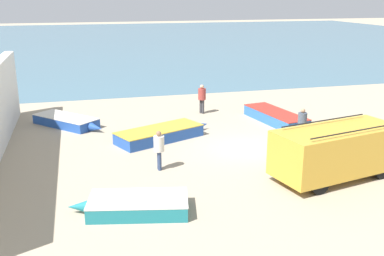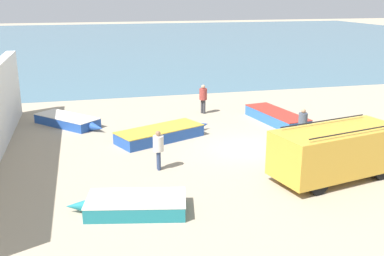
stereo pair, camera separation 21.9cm
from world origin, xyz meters
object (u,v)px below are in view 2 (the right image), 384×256
Objects in this scene: parked_van at (337,151)px; fisherman_1 at (158,147)px; fishing_rowboat_1 at (278,118)px; fishing_rowboat_0 at (162,133)px; fishing_rowboat_3 at (69,121)px; fisherman_0 at (303,122)px; fishing_rowboat_2 at (133,205)px; fisherman_3 at (203,96)px.

parked_van is 6.92m from fisherman_1.
fisherman_1 is (-7.56, -5.14, 0.68)m from fishing_rowboat_1.
fishing_rowboat_0 is 1.30× the size of fishing_rowboat_3.
fisherman_0 reaches higher than fishing_rowboat_0.
fishing_rowboat_3 is at bearing -130.45° from fisherman_0.
fishing_rowboat_2 is 2.46× the size of fisherman_1.
fishing_rowboat_2 is at bearing 174.63° from parked_van.
parked_van reaches higher than fisherman_0.
fisherman_0 is (10.98, -5.48, 0.71)m from fishing_rowboat_3.
parked_van is 3.34× the size of fisherman_0.
fisherman_0 is at bearing -40.30° from fishing_rowboat_0.
fisherman_3 is at bearing 90.05° from parked_van.
fishing_rowboat_2 is 1.00× the size of fishing_rowboat_3.
fishing_rowboat_1 is 9.17m from fisherman_1.
fishing_rowboat_1 is 12.47m from fishing_rowboat_2.
fisherman_3 is (-3.47, 3.04, 0.74)m from fishing_rowboat_1.
fishing_rowboat_2 is 10.33m from fisherman_0.
parked_van is 3.32× the size of fisherman_1.
fishing_rowboat_2 is at bearing 67.57° from fisherman_1.
fishing_rowboat_3 is (-10.10, 9.92, -0.85)m from parked_van.
fisherman_0 is (6.49, -1.94, 0.68)m from fishing_rowboat_0.
fishing_rowboat_2 is at bearing -146.79° from fisherman_3.
fisherman_0 reaches higher than fishing_rowboat_1.
parked_van is 10.95m from fisherman_3.
parked_van is 1.36× the size of fishing_rowboat_3.
fishing_rowboat_3 is at bearing -66.56° from fishing_rowboat_2.
fisherman_3 is at bearing 29.40° from fishing_rowboat_0.
parked_van is 1.04× the size of fishing_rowboat_0.
fishing_rowboat_1 is at bearing -124.25° from fishing_rowboat_2.
fishing_rowboat_0 is 5.73m from fishing_rowboat_3.
fisherman_3 reaches higher than fishing_rowboat_1.
fishing_rowboat_1 is (6.71, 1.27, 0.01)m from fishing_rowboat_0.
fisherman_3 reaches higher than fisherman_1.
fisherman_1 is at bearing -100.52° from fishing_rowboat_2.
fishing_rowboat_1 is at bearing -12.93° from fishing_rowboat_0.
fisherman_1 is (3.65, -7.42, 0.72)m from fishing_rowboat_3.
parked_van is 4.53m from fisherman_0.
fishing_rowboat_1 is (1.11, 7.65, -0.81)m from parked_van.
fisherman_0 reaches higher than fishing_rowboat_2.
fisherman_3 is (-2.36, 10.69, -0.07)m from parked_van.
fishing_rowboat_3 is 2.47× the size of fisherman_0.
fishing_rowboat_1 is 3.35× the size of fisherman_0.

